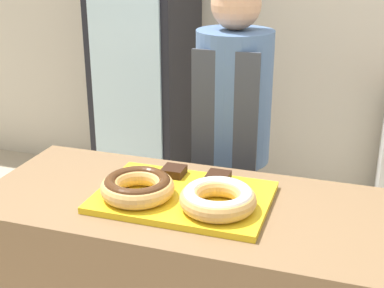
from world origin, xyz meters
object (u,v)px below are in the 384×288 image
object	(u,v)px
beverage_fridge	(147,78)
brownie_back_left	(174,171)
donut_chocolate_glaze	(138,186)
brownie_back_right	(218,177)
baker_person	(232,143)
serving_tray	(183,197)
donut_light_glaze	(218,198)

from	to	relation	value
beverage_fridge	brownie_back_left	bearing A→B (deg)	-63.85
donut_chocolate_glaze	beverage_fridge	xyz separation A→B (m)	(-0.72, 1.79, -0.09)
brownie_back_right	baker_person	bearing A→B (deg)	98.26
serving_tray	brownie_back_right	size ratio (longest dim) A/B	7.32
brownie_back_left	donut_light_glaze	bearing A→B (deg)	-42.20
serving_tray	baker_person	distance (m)	0.65
baker_person	beverage_fridge	world-z (taller)	beverage_fridge
baker_person	beverage_fridge	bearing A→B (deg)	129.27
donut_chocolate_glaze	brownie_back_left	size ratio (longest dim) A/B	3.13
brownie_back_right	beverage_fridge	bearing A→B (deg)	121.13
beverage_fridge	donut_chocolate_glaze	bearing A→B (deg)	-68.20
brownie_back_left	brownie_back_right	world-z (taller)	same
serving_tray	brownie_back_left	world-z (taller)	brownie_back_left
baker_person	beverage_fridge	size ratio (longest dim) A/B	0.96
brownie_back_right	donut_light_glaze	bearing A→B (deg)	-74.87
serving_tray	donut_chocolate_glaze	xyz separation A→B (m)	(-0.15, -0.07, 0.05)
donut_light_glaze	brownie_back_right	distance (m)	0.22
donut_chocolate_glaze	brownie_back_left	distance (m)	0.22
brownie_back_right	baker_person	distance (m)	0.51
donut_chocolate_glaze	baker_person	world-z (taller)	baker_person
beverage_fridge	donut_light_glaze	bearing A→B (deg)	-60.57
serving_tray	brownie_back_left	xyz separation A→B (m)	(-0.09, 0.15, 0.03)
brownie_back_right	baker_person	size ratio (longest dim) A/B	0.05
baker_person	brownie_back_right	bearing A→B (deg)	-81.74
donut_light_glaze	brownie_back_left	world-z (taller)	donut_light_glaze
donut_chocolate_glaze	brownie_back_right	world-z (taller)	donut_chocolate_glaze
serving_tray	beverage_fridge	distance (m)	1.93
serving_tray	brownie_back_right	bearing A→B (deg)	58.63
serving_tray	brownie_back_right	xyz separation A→B (m)	(0.09, 0.15, 0.03)
serving_tray	donut_chocolate_glaze	distance (m)	0.17
baker_person	serving_tray	bearing A→B (deg)	-91.45
brownie_back_left	beverage_fridge	bearing A→B (deg)	116.15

